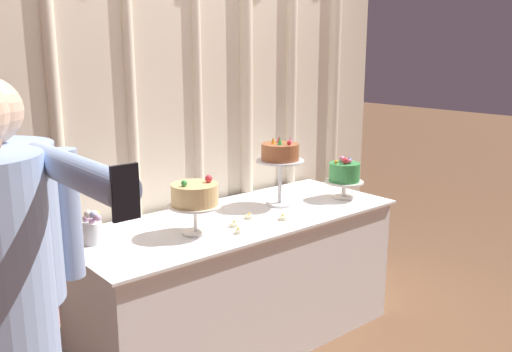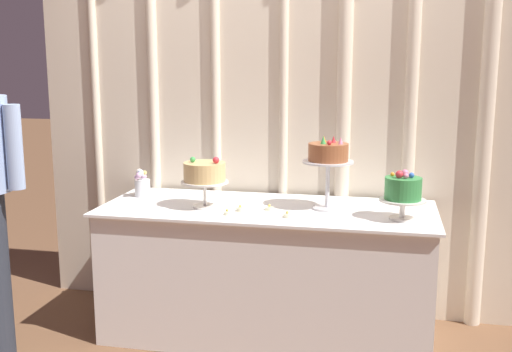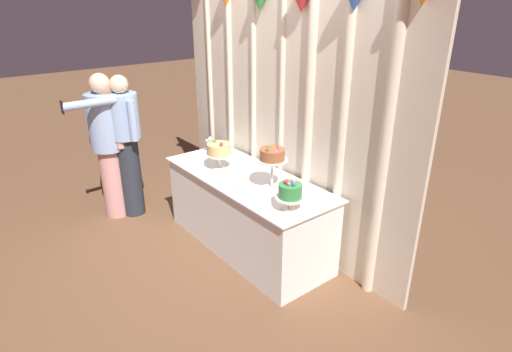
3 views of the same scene
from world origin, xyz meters
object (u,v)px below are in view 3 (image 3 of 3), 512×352
(tealight_near_left, at_px, (229,175))
(tealight_far_left, at_px, (217,176))
(cake_table, at_px, (247,212))
(tealight_near_right, at_px, (243,178))
(tealight_far_right, at_px, (239,186))
(cake_display_leftmost, at_px, (219,150))
(cake_display_center, at_px, (272,157))
(cake_display_rightmost, at_px, (290,192))
(guest_girl_blue_dress, at_px, (107,141))
(flower_vase, at_px, (211,146))
(guest_man_dark_suit, at_px, (111,141))
(guest_man_pink_jacket, at_px, (126,142))

(tealight_near_left, bearing_deg, tealight_far_left, -116.94)
(tealight_near_left, bearing_deg, cake_table, 43.36)
(cake_table, distance_m, tealight_near_right, 0.40)
(cake_table, distance_m, tealight_far_right, 0.46)
(cake_display_leftmost, relative_size, tealight_far_left, 7.86)
(cake_display_center, height_order, cake_display_rightmost, cake_display_center)
(cake_table, relative_size, tealight_far_left, 49.98)
(guest_girl_blue_dress, bearing_deg, tealight_far_right, 19.72)
(cake_display_rightmost, relative_size, flower_vase, 1.54)
(tealight_far_left, bearing_deg, tealight_far_right, 3.16)
(cake_table, relative_size, cake_display_center, 4.54)
(cake_table, bearing_deg, cake_display_rightmost, -9.35)
(tealight_near_right, relative_size, guest_man_dark_suit, 0.03)
(cake_display_rightmost, xyz_separation_m, guest_girl_blue_dress, (-2.22, -0.66, -0.03))
(guest_man_dark_suit, bearing_deg, cake_display_rightmost, 15.36)
(guest_man_dark_suit, bearing_deg, tealight_far_right, 18.03)
(cake_display_rightmost, relative_size, guest_girl_blue_dress, 0.16)
(tealight_far_right, bearing_deg, tealight_near_left, 163.77)
(tealight_near_left, height_order, guest_man_dark_suit, guest_man_dark_suit)
(cake_display_leftmost, distance_m, flower_vase, 0.51)
(cake_table, xyz_separation_m, cake_display_leftmost, (-0.34, -0.08, 0.57))
(cake_display_center, distance_m, tealight_near_left, 0.56)
(tealight_far_right, distance_m, guest_girl_blue_dress, 1.74)
(cake_display_leftmost, bearing_deg, guest_man_pink_jacket, -153.12)
(cake_display_leftmost, xyz_separation_m, cake_display_center, (0.68, 0.11, 0.10))
(cake_display_leftmost, bearing_deg, cake_table, 13.40)
(cake_display_center, distance_m, tealight_far_right, 0.41)
(cake_display_rightmost, distance_m, flower_vase, 1.56)
(cake_display_center, xyz_separation_m, guest_man_pink_jacket, (-1.72, -0.64, -0.19))
(flower_vase, relative_size, guest_man_dark_suit, 0.11)
(cake_table, relative_size, cake_display_leftmost, 6.36)
(tealight_near_left, relative_size, tealight_far_right, 1.05)
(tealight_near_right, bearing_deg, flower_vase, 167.95)
(tealight_near_left, height_order, tealight_near_right, tealight_near_left)
(tealight_far_right, bearing_deg, cake_display_rightmost, 7.63)
(cake_display_center, bearing_deg, flower_vase, 175.68)
(cake_display_rightmost, bearing_deg, flower_vase, 171.30)
(tealight_near_right, height_order, tealight_far_right, tealight_far_right)
(cake_table, xyz_separation_m, cake_display_rightmost, (0.74, -0.12, 0.54))
(tealight_far_left, bearing_deg, guest_girl_blue_dress, -156.55)
(flower_vase, xyz_separation_m, tealight_far_right, (0.95, -0.31, -0.06))
(tealight_near_right, distance_m, guest_man_pink_jacket, 1.52)
(tealight_far_left, xyz_separation_m, tealight_near_left, (0.05, 0.10, 0.00))
(cake_display_rightmost, height_order, guest_man_pink_jacket, guest_man_pink_jacket)
(cake_display_rightmost, xyz_separation_m, tealight_far_left, (-0.92, -0.10, -0.14))
(cake_display_center, height_order, tealight_far_left, cake_display_center)
(guest_girl_blue_dress, bearing_deg, tealight_far_left, 23.45)
(guest_man_dark_suit, bearing_deg, guest_girl_blue_dress, -79.71)
(cake_table, xyz_separation_m, tealight_far_right, (0.15, -0.20, 0.39))
(cake_display_center, bearing_deg, cake_display_leftmost, -170.84)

